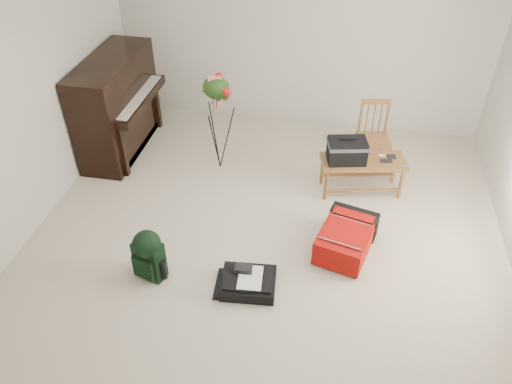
% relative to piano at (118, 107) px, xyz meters
% --- Properties ---
extents(floor, '(5.00, 5.50, 0.01)m').
position_rel_piano_xyz_m(floor, '(2.19, -1.60, -0.60)').
color(floor, beige).
rests_on(floor, ground).
extents(ceiling, '(5.00, 5.50, 0.01)m').
position_rel_piano_xyz_m(ceiling, '(2.19, -1.60, 1.90)').
color(ceiling, white).
rests_on(ceiling, wall_back).
extents(wall_back, '(5.00, 0.04, 2.50)m').
position_rel_piano_xyz_m(wall_back, '(2.19, 1.15, 0.65)').
color(wall_back, silver).
rests_on(wall_back, floor).
extents(wall_left, '(0.04, 5.50, 2.50)m').
position_rel_piano_xyz_m(wall_left, '(-0.31, -1.60, 0.65)').
color(wall_left, silver).
rests_on(wall_left, floor).
extents(piano, '(0.71, 1.50, 1.25)m').
position_rel_piano_xyz_m(piano, '(0.00, 0.00, 0.00)').
color(piano, black).
rests_on(piano, floor).
extents(bench, '(1.03, 0.59, 0.75)m').
position_rel_piano_xyz_m(bench, '(3.00, -0.37, -0.07)').
color(bench, '#996332').
rests_on(bench, floor).
extents(dining_chair, '(0.45, 0.45, 0.88)m').
position_rel_piano_xyz_m(dining_chair, '(3.26, 0.15, -0.17)').
color(dining_chair, '#996332').
rests_on(dining_chair, floor).
extents(red_suitcase, '(0.65, 0.83, 0.31)m').
position_rel_piano_xyz_m(red_suitcase, '(3.02, -1.37, -0.44)').
color(red_suitcase, red).
rests_on(red_suitcase, floor).
extents(black_duffel, '(0.55, 0.46, 0.22)m').
position_rel_piano_xyz_m(black_duffel, '(2.14, -2.12, -0.52)').
color(black_duffel, black).
rests_on(black_duffel, floor).
extents(green_backpack, '(0.32, 0.29, 0.56)m').
position_rel_piano_xyz_m(green_backpack, '(1.17, -2.14, -0.29)').
color(green_backpack, black).
rests_on(green_backpack, floor).
extents(flower_stand, '(0.49, 0.49, 1.29)m').
position_rel_piano_xyz_m(flower_stand, '(1.38, -0.22, 0.03)').
color(flower_stand, black).
rests_on(flower_stand, floor).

